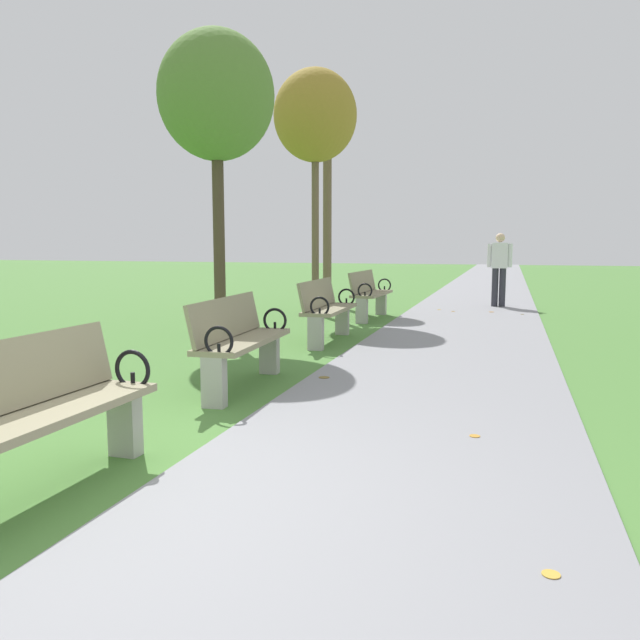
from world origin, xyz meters
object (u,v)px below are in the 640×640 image
at_px(pedestrian_walking, 499,266).
at_px(park_bench_1, 36,413).
at_px(park_bench_4, 369,293).
at_px(tree_4, 327,136).
at_px(park_bench_3, 327,309).
at_px(tree_3, 315,117).
at_px(park_bench_2, 240,340).
at_px(tree_2, 216,98).

bearing_deg(pedestrian_walking, park_bench_1, -101.16).
bearing_deg(pedestrian_walking, park_bench_4, -128.39).
bearing_deg(park_bench_1, tree_4, 97.77).
xyz_separation_m(park_bench_3, tree_3, (-1.21, 3.36, 3.37)).
relative_size(tree_4, pedestrian_walking, 2.85).
bearing_deg(park_bench_3, tree_3, 109.77).
height_order(park_bench_1, tree_4, tree_4).
relative_size(park_bench_1, park_bench_4, 0.99).
bearing_deg(tree_3, park_bench_2, -79.37).
relative_size(park_bench_3, tree_3, 0.34).
height_order(park_bench_2, tree_3, tree_3).
bearing_deg(park_bench_4, tree_4, 122.42).
distance_m(tree_3, pedestrian_walking, 5.19).
bearing_deg(tree_2, tree_4, 88.18).
bearing_deg(park_bench_3, park_bench_2, -90.00).
xyz_separation_m(park_bench_3, tree_4, (-1.52, 5.31, 3.34)).
xyz_separation_m(park_bench_4, tree_2, (-1.69, -2.90, 3.05)).
bearing_deg(tree_2, tree_3, 81.79).
bearing_deg(park_bench_1, pedestrian_walking, 78.84).
bearing_deg(tree_3, park_bench_1, -82.53).
bearing_deg(pedestrian_walking, park_bench_3, -111.59).
relative_size(park_bench_2, pedestrian_walking, 1.00).
bearing_deg(tree_3, pedestrian_walking, 35.02).
bearing_deg(pedestrian_walking, park_bench_2, -104.52).
xyz_separation_m(park_bench_3, tree_2, (-1.69, 0.01, 3.05)).
relative_size(tree_2, tree_3, 0.94).
relative_size(park_bench_1, tree_4, 0.35).
height_order(park_bench_4, tree_4, tree_4).
bearing_deg(park_bench_3, tree_2, 179.70).
xyz_separation_m(park_bench_4, tree_3, (-1.21, 0.45, 3.37)).
xyz_separation_m(park_bench_2, park_bench_4, (-0.00, 5.98, 0.00)).
relative_size(park_bench_1, park_bench_2, 0.99).
height_order(park_bench_1, pedestrian_walking, pedestrian_walking).
distance_m(park_bench_3, pedestrian_walking, 6.27).
bearing_deg(park_bench_2, park_bench_3, 90.00).
distance_m(park_bench_1, park_bench_3, 5.85).
xyz_separation_m(park_bench_1, park_bench_3, (-0.00, 5.85, 0.00)).
bearing_deg(tree_2, pedestrian_walking, 55.50).
distance_m(park_bench_2, park_bench_4, 5.98).
xyz_separation_m(park_bench_3, pedestrian_walking, (2.30, 5.81, 0.44)).
relative_size(park_bench_4, tree_4, 0.35).
xyz_separation_m(tree_3, pedestrian_walking, (3.51, 2.46, -2.93)).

